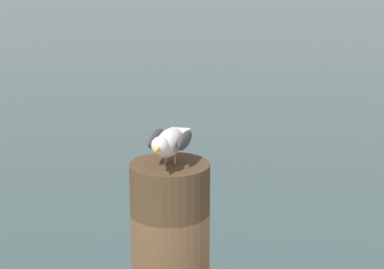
% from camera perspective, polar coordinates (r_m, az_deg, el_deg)
% --- Properties ---
extents(seagull, '(0.17, 0.39, 0.14)m').
position_cam_1_polar(seagull, '(2.59, -1.91, -0.61)').
color(seagull, tan).
rests_on(seagull, mooring_post).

